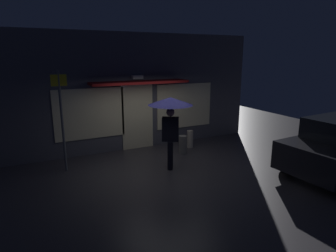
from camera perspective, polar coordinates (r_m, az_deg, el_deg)
name	(u,v)px	position (r m, az deg, el deg)	size (l,w,h in m)	color
ground_plane	(166,169)	(8.30, -0.45, -8.47)	(18.00, 18.00, 0.00)	#38353A
building_facade	(135,92)	(9.91, -6.43, 6.59)	(8.87, 1.00, 3.87)	#4C4C56
person_with_umbrella	(170,111)	(7.89, 0.47, 3.01)	(1.22, 1.22, 2.04)	black
street_sign_post	(62,116)	(8.26, -20.17, 1.80)	(0.40, 0.07, 2.76)	#595B60
sidewalk_bollard	(190,139)	(10.13, 4.38, -2.57)	(0.21, 0.21, 0.60)	#B2A899
sidewalk_bollard_2	(183,145)	(9.48, 2.94, -3.70)	(0.26, 0.26, 0.60)	slate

